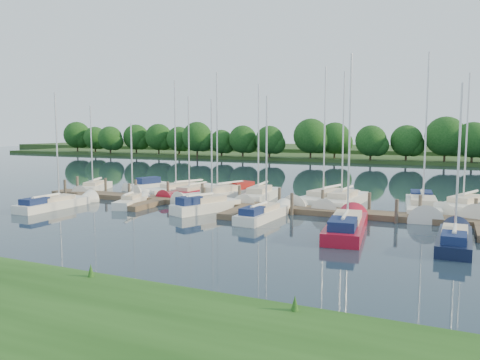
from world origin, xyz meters
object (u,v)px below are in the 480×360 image
at_px(sailboat_n_0, 94,188).
at_px(motorboat, 147,186).
at_px(sailboat_n_5, 259,197).
at_px(sailboat_s_2, 208,207).
at_px(dock, 249,208).

relative_size(sailboat_n_0, motorboat, 1.75).
height_order(sailboat_n_5, sailboat_s_2, sailboat_n_5).
distance_m(motorboat, sailboat_s_2, 15.04).
bearing_deg(motorboat, sailboat_s_2, 161.89).
bearing_deg(sailboat_n_5, sailboat_s_2, 72.32).
bearing_deg(sailboat_s_2, dock, 57.58).
xyz_separation_m(sailboat_n_0, motorboat, (3.95, 3.50, 0.06)).
bearing_deg(motorboat, dock, 172.62).
bearing_deg(sailboat_n_0, motorboat, -159.39).
distance_m(sailboat_n_0, sailboat_s_2, 16.89).
bearing_deg(dock, sailboat_n_0, 168.62).
xyz_separation_m(sailboat_n_0, sailboat_s_2, (15.95, -5.57, 0.07)).
bearing_deg(sailboat_n_0, sailboat_s_2, 139.84).
xyz_separation_m(motorboat, sailboat_s_2, (11.99, -9.07, 0.01)).
distance_m(dock, motorboat, 16.29).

